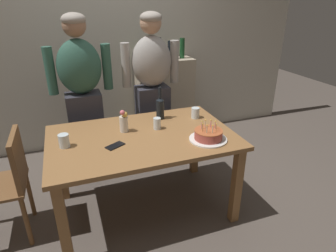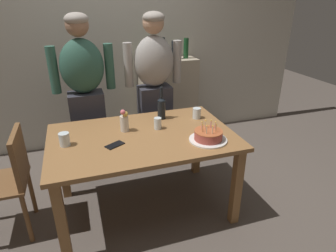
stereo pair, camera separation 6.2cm
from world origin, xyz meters
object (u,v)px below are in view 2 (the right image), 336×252
water_glass_far (197,113)px  birthday_cake (208,136)px  person_woman_cardigan (155,91)px  cell_phone (115,145)px  person_man_bearded (86,97)px  dining_chair (10,176)px  water_glass_near (64,139)px  water_glass_side (158,123)px  wine_bottle (161,107)px  flower_vase (124,121)px

water_glass_far → birthday_cake: bearing=-102.2°
person_woman_cardigan → cell_phone: bearing=56.7°
person_man_bearded → dining_chair: person_man_bearded is taller
person_woman_cardigan → water_glass_near: bearing=38.6°
water_glass_side → wine_bottle: size_ratio=0.33×
flower_vase → person_woman_cardigan: size_ratio=0.12×
flower_vase → person_man_bearded: person_man_bearded is taller
person_man_bearded → cell_phone: bearing=99.8°
flower_vase → person_woman_cardigan: (0.44, 0.62, 0.04)m
water_glass_side → person_man_bearded: bearing=129.5°
water_glass_far → water_glass_side: (-0.41, -0.11, 0.00)m
wine_bottle → water_glass_near: bearing=-161.8°
water_glass_near → cell_phone: 0.38m
water_glass_side → flower_vase: flower_vase is taller
water_glass_far → flower_vase: bearing=-174.1°
person_woman_cardigan → dining_chair: size_ratio=1.90×
birthday_cake → water_glass_far: 0.46m
water_glass_near → person_man_bearded: bearing=73.9°
water_glass_far → wine_bottle: (-0.31, 0.10, 0.06)m
water_glass_near → wine_bottle: bearing=18.2°
cell_phone → dining_chair: dining_chair is taller
person_man_bearded → birthday_cake: bearing=130.7°
flower_vase → person_woman_cardigan: 0.76m
person_man_bearded → person_woman_cardigan: bearing=-180.0°
person_man_bearded → person_woman_cardigan: size_ratio=1.00×
water_glass_far → wine_bottle: wine_bottle is taller
cell_phone → person_man_bearded: bearing=70.7°
water_glass_side → cell_phone: size_ratio=0.70×
water_glass_near → person_woman_cardigan: (0.92, 0.74, 0.08)m
water_glass_near → wine_bottle: size_ratio=0.34×
water_glass_near → dining_chair: bearing=172.5°
cell_phone → flower_vase: 0.28m
water_glass_side → person_man_bearded: size_ratio=0.06×
person_woman_cardigan → dining_chair: (-1.36, -0.68, -0.36)m
water_glass_side → flower_vase: size_ratio=0.50×
birthday_cake → wine_bottle: bearing=111.5°
water_glass_side → dining_chair: bearing=-179.4°
water_glass_side → birthday_cake: bearing=-47.0°
water_glass_near → flower_vase: size_ratio=0.51×
water_glass_side → wine_bottle: (0.10, 0.21, 0.06)m
birthday_cake → person_woman_cardigan: person_woman_cardigan is taller
water_glass_side → person_man_bearded: person_man_bearded is taller
wine_bottle → cell_phone: size_ratio=2.12×
water_glass_near → person_woman_cardigan: 1.18m
water_glass_near → flower_vase: bearing=13.4°
water_glass_side → person_woman_cardigan: person_woman_cardigan is taller
water_glass_near → person_woman_cardigan: bearing=38.6°
cell_phone → birthday_cake: bearing=-40.6°
water_glass_far → person_woman_cardigan: bearing=114.5°
birthday_cake → water_glass_far: (0.10, 0.45, 0.01)m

